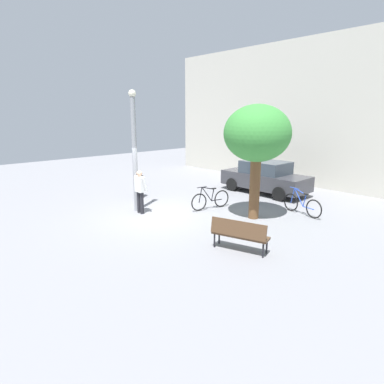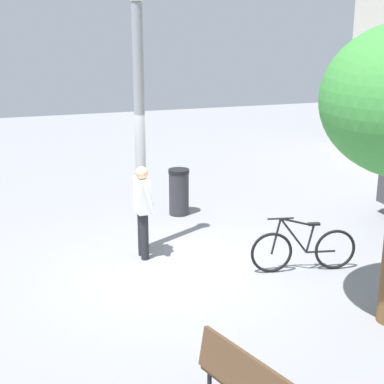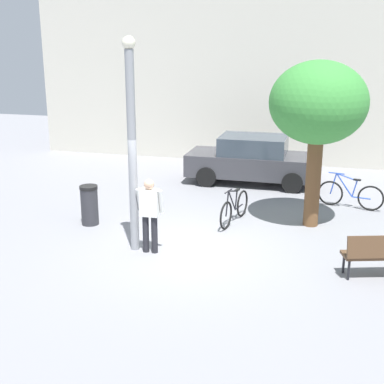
# 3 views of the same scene
# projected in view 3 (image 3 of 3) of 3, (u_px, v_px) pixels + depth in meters

# --- Properties ---
(ground_plane) EXTENTS (36.00, 36.00, 0.00)m
(ground_plane) POSITION_uv_depth(u_px,v_px,m) (183.00, 248.00, 11.91)
(ground_plane) COLOR gray
(building_facade) EXTENTS (16.65, 2.00, 7.49)m
(building_facade) POSITION_uv_depth(u_px,v_px,m) (253.00, 60.00, 19.98)
(building_facade) COLOR beige
(building_facade) RESTS_ON ground_plane
(lamppost) EXTENTS (0.28, 0.28, 4.62)m
(lamppost) POSITION_uv_depth(u_px,v_px,m) (132.00, 141.00, 11.19)
(lamppost) COLOR gray
(lamppost) RESTS_ON ground_plane
(person_by_lamppost) EXTENTS (0.59, 0.28, 1.67)m
(person_by_lamppost) POSITION_uv_depth(u_px,v_px,m) (150.00, 211.00, 11.44)
(person_by_lamppost) COLOR #232328
(person_by_lamppost) RESTS_ON ground_plane
(plaza_tree) EXTENTS (2.35, 2.35, 4.09)m
(plaza_tree) POSITION_uv_depth(u_px,v_px,m) (318.00, 105.00, 12.54)
(plaza_tree) COLOR brown
(plaza_tree) RESTS_ON ground_plane
(bicycle_black) EXTENTS (0.42, 1.78, 0.97)m
(bicycle_black) POSITION_uv_depth(u_px,v_px,m) (234.00, 208.00, 13.47)
(bicycle_black) COLOR black
(bicycle_black) RESTS_ON ground_plane
(bicycle_blue) EXTENTS (1.78, 0.43, 0.97)m
(bicycle_blue) POSITION_uv_depth(u_px,v_px,m) (350.00, 195.00, 14.63)
(bicycle_blue) COLOR black
(bicycle_blue) RESTS_ON ground_plane
(parked_car_charcoal) EXTENTS (4.20, 1.83, 1.55)m
(parked_car_charcoal) POSITION_uv_depth(u_px,v_px,m) (253.00, 160.00, 17.03)
(parked_car_charcoal) COLOR #38383D
(parked_car_charcoal) RESTS_ON ground_plane
(trash_bin) EXTENTS (0.45, 0.45, 1.01)m
(trash_bin) POSITION_uv_depth(u_px,v_px,m) (89.00, 205.00, 13.31)
(trash_bin) COLOR #2D2D33
(trash_bin) RESTS_ON ground_plane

